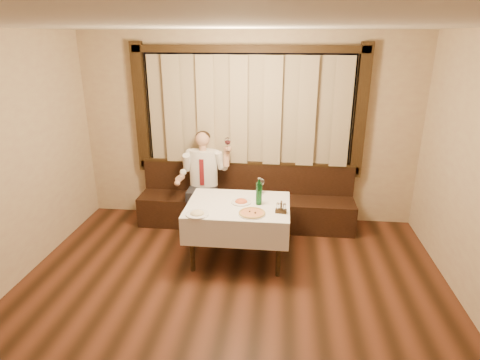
# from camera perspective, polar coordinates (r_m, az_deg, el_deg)

# --- Properties ---
(room) EXTENTS (5.01, 6.01, 2.81)m
(room) POSITION_cam_1_polar(r_m,az_deg,el_deg) (4.04, -1.44, 2.18)
(room) COLOR black
(room) RESTS_ON ground
(banquette) EXTENTS (3.20, 0.61, 0.94)m
(banquette) POSITION_cam_1_polar(r_m,az_deg,el_deg) (6.09, 0.84, -3.47)
(banquette) COLOR black
(banquette) RESTS_ON ground
(dining_table) EXTENTS (1.27, 0.97, 0.76)m
(dining_table) POSITION_cam_1_polar(r_m,az_deg,el_deg) (5.02, -0.25, -4.52)
(dining_table) COLOR black
(dining_table) RESTS_ON ground
(pizza) EXTENTS (0.33, 0.33, 0.03)m
(pizza) POSITION_cam_1_polar(r_m,az_deg,el_deg) (4.70, 1.72, -4.73)
(pizza) COLOR white
(pizza) RESTS_ON dining_table
(pasta_red) EXTENTS (0.25, 0.25, 0.09)m
(pasta_red) POSITION_cam_1_polar(r_m,az_deg,el_deg) (5.00, 0.18, -2.90)
(pasta_red) COLOR white
(pasta_red) RESTS_ON dining_table
(pasta_cream) EXTENTS (0.27, 0.27, 0.09)m
(pasta_cream) POSITION_cam_1_polar(r_m,az_deg,el_deg) (4.70, -6.11, -4.54)
(pasta_cream) COLOR white
(pasta_cream) RESTS_ON dining_table
(green_bottle) EXTENTS (0.07, 0.07, 0.34)m
(green_bottle) POSITION_cam_1_polar(r_m,az_deg,el_deg) (4.92, 2.71, -1.88)
(green_bottle) COLOR #125623
(green_bottle) RESTS_ON dining_table
(table_wine_glass) EXTENTS (0.08, 0.08, 0.21)m
(table_wine_glass) POSITION_cam_1_polar(r_m,az_deg,el_deg) (5.26, 3.05, -0.36)
(table_wine_glass) COLOR white
(table_wine_glass) RESTS_ON dining_table
(cruet_caddy) EXTENTS (0.14, 0.08, 0.14)m
(cruet_caddy) POSITION_cam_1_polar(r_m,az_deg,el_deg) (4.75, 5.85, -4.10)
(cruet_caddy) COLOR black
(cruet_caddy) RESTS_ON dining_table
(seated_man) EXTENTS (0.79, 0.59, 1.42)m
(seated_man) POSITION_cam_1_polar(r_m,az_deg,el_deg) (5.91, -5.28, 1.06)
(seated_man) COLOR black
(seated_man) RESTS_ON ground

